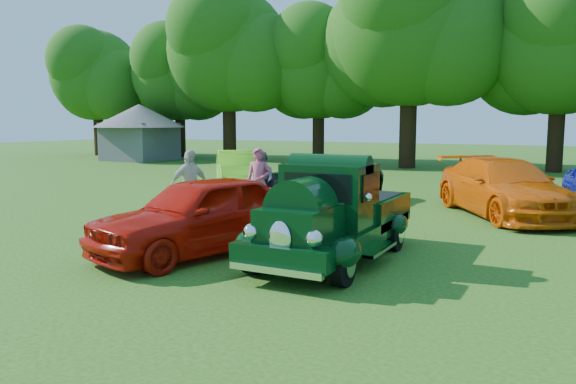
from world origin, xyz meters
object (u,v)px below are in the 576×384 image
at_px(hero_pickup, 334,218).
at_px(spectator_white, 190,186).
at_px(red_convertible, 202,214).
at_px(back_car_black, 316,180).
at_px(back_car_lime, 241,172).
at_px(gazebo, 140,126).
at_px(back_car_orange, 504,187).
at_px(spectator_pink, 259,183).
at_px(spectator_grey, 262,181).

distance_m(hero_pickup, spectator_white, 5.56).
distance_m(red_convertible, back_car_black, 7.41).
bearing_deg(back_car_lime, spectator_white, -107.52).
bearing_deg(gazebo, back_car_black, -34.47).
xyz_separation_m(hero_pickup, spectator_white, (-5.13, 2.13, 0.15)).
bearing_deg(back_car_lime, back_car_black, -58.02).
bearing_deg(gazebo, red_convertible, -45.61).
relative_size(back_car_orange, spectator_pink, 2.87).
bearing_deg(spectator_pink, back_car_black, 64.80).
distance_m(back_car_black, spectator_white, 4.79).
bearing_deg(spectator_white, red_convertible, -113.84).
bearing_deg(spectator_grey, gazebo, 162.55).
relative_size(back_car_lime, back_car_black, 0.85).
relative_size(hero_pickup, back_car_black, 0.86).
bearing_deg(back_car_black, spectator_grey, -109.23).
height_order(back_car_black, spectator_pink, spectator_pink).
height_order(hero_pickup, gazebo, gazebo).
xyz_separation_m(back_car_black, spectator_white, (-1.75, -4.46, 0.19)).
bearing_deg(red_convertible, spectator_pink, 123.11).
bearing_deg(hero_pickup, gazebo, 138.92).
bearing_deg(back_car_orange, hero_pickup, -141.17).
height_order(back_car_lime, back_car_orange, back_car_orange).
bearing_deg(red_convertible, spectator_white, 148.51).
relative_size(back_car_lime, back_car_orange, 0.86).
height_order(spectator_grey, spectator_white, spectator_white).
xyz_separation_m(red_convertible, spectator_white, (-2.52, 2.92, 0.16)).
distance_m(hero_pickup, spectator_grey, 6.27).
height_order(hero_pickup, red_convertible, hero_pickup).
height_order(hero_pickup, back_car_orange, hero_pickup).
relative_size(red_convertible, spectator_grey, 2.63).
bearing_deg(spectator_white, back_car_lime, 44.79).
bearing_deg(back_car_orange, red_convertible, -155.06).
bearing_deg(back_car_lime, spectator_grey, -86.87).
bearing_deg(spectator_grey, back_car_lime, 152.22).
bearing_deg(gazebo, back_car_lime, -37.23).
distance_m(red_convertible, spectator_white, 3.86).
bearing_deg(back_car_black, red_convertible, -78.96).
relative_size(spectator_pink, spectator_grey, 1.09).
xyz_separation_m(hero_pickup, back_car_lime, (-7.23, 8.07, -0.03)).
height_order(spectator_white, gazebo, gazebo).
xyz_separation_m(back_car_lime, back_car_black, (3.85, -1.48, -0.01)).
relative_size(red_convertible, back_car_lime, 0.98).
xyz_separation_m(back_car_orange, gazebo, (-25.43, 13.07, 1.58)).
relative_size(back_car_black, spectator_grey, 3.14).
distance_m(back_car_lime, spectator_pink, 5.61).
height_order(spectator_grey, gazebo, gazebo).
bearing_deg(spectator_white, spectator_pink, -15.99).
bearing_deg(hero_pickup, red_convertible, -163.29).
bearing_deg(spectator_pink, spectator_grey, 98.99).
xyz_separation_m(back_car_lime, spectator_pink, (3.40, -4.46, 0.19)).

